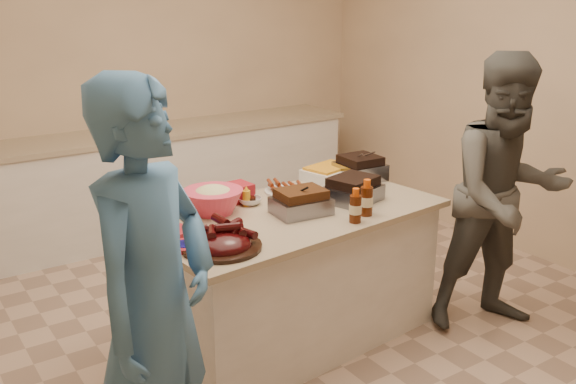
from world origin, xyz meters
TOP-DOWN VIEW (x-y plane):
  - room at (0.00, 0.00)m, footprint 4.50×5.00m
  - back_counter at (0.00, 2.20)m, footprint 3.60×0.64m
  - island at (-0.05, 0.03)m, footprint 1.81×1.07m
  - rib_platter at (-0.66, -0.24)m, footprint 0.40×0.40m
  - pulled_pork_tray at (-0.04, -0.04)m, footprint 0.33×0.26m
  - brisket_tray at (0.34, -0.03)m, footprint 0.37×0.34m
  - roasting_pan at (0.68, 0.31)m, footprint 0.29×0.29m
  - coleslaw_bowl at (-0.45, 0.25)m, footprint 0.37×0.37m
  - sausage_plate at (0.11, 0.34)m, footprint 0.33×0.33m
  - mac_cheese_dish at (0.52, 0.44)m, footprint 0.38×0.31m
  - bbq_bottle_a at (0.12, -0.32)m, footprint 0.07×0.07m
  - bbq_bottle_b at (0.25, -0.26)m, footprint 0.08×0.08m
  - mustard_bottle at (-0.23, 0.25)m, footprint 0.05×0.05m
  - sauce_bowl at (-0.20, 0.26)m, footprint 0.14×0.06m
  - plate_stack_large at (-0.83, 0.09)m, footprint 0.28×0.28m
  - plate_stack_small at (-0.81, -0.14)m, footprint 0.18×0.18m
  - plastic_cup at (-0.78, 0.31)m, footprint 0.12×0.11m
  - basket_stack at (-0.25, 0.37)m, footprint 0.22×0.17m
  - guest_gray at (1.11, -0.53)m, footprint 1.37×1.88m

SIDE VIEW (x-z plane):
  - room at x=0.00m, z-range -1.35..1.35m
  - island at x=-0.05m, z-range -0.41..0.41m
  - guest_gray at x=1.11m, z-range -0.32..0.32m
  - back_counter at x=0.00m, z-range 0.00..0.90m
  - rib_platter at x=-0.66m, z-range 0.74..0.90m
  - pulled_pork_tray at x=-0.04m, z-range 0.77..0.86m
  - brisket_tray at x=0.34m, z-range 0.77..0.86m
  - roasting_pan at x=0.68m, z-range 0.76..0.87m
  - coleslaw_bowl at x=-0.45m, z-range 0.70..0.93m
  - sausage_plate at x=0.11m, z-range 0.80..0.84m
  - mac_cheese_dish at x=0.52m, z-range 0.77..0.86m
  - bbq_bottle_a at x=0.12m, z-range 0.72..0.91m
  - bbq_bottle_b at x=0.25m, z-range 0.71..0.92m
  - mustard_bottle at x=-0.23m, z-range 0.76..0.88m
  - sauce_bowl at x=-0.20m, z-range 0.75..0.89m
  - plate_stack_large at x=-0.83m, z-range 0.80..0.83m
  - plate_stack_small at x=-0.81m, z-range 0.81..0.83m
  - plastic_cup at x=-0.78m, z-range 0.76..0.87m
  - basket_stack at x=-0.25m, z-range 0.77..0.87m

